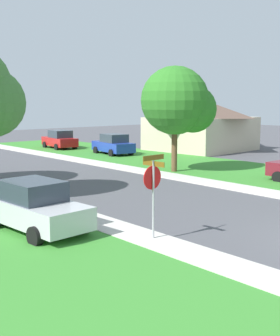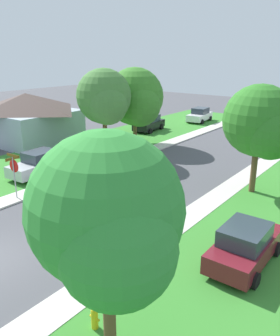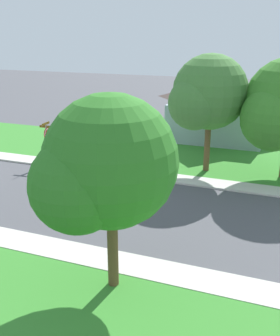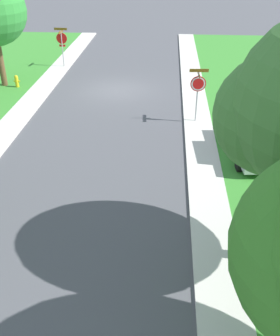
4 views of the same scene
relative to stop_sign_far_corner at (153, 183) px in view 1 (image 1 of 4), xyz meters
The scene contains 9 objects.
sidewalk_east 12.04m from the stop_sign_far_corner, 38.77° to the left, with size 1.40×56.00×0.10m, color beige.
lawn_east 15.94m from the stop_sign_far_corner, 28.06° to the left, with size 8.00×56.00×0.08m, color #38842D.
sidewalk_west 7.67m from the stop_sign_far_corner, 90.97° to the left, with size 1.40×56.00×0.10m, color beige.
stop_sign_far_corner is the anchor object (origin of this frame).
car_red_kerbside_mid 29.33m from the stop_sign_far_corner, 64.49° to the left, with size 2.41×4.48×1.76m.
car_blue_behind_trees 23.64m from the stop_sign_far_corner, 55.23° to the left, with size 2.50×4.52×1.76m.
car_silver_driveway_right 4.23m from the stop_sign_far_corner, 124.50° to the left, with size 2.27×4.42×1.76m.
tree_corner_large 14.47m from the stop_sign_far_corner, 40.70° to the left, with size 4.52×4.20×6.58m.
house_right_setback 27.78m from the stop_sign_far_corner, 38.14° to the left, with size 9.57×8.46×4.60m.
Camera 1 is at (-14.15, -5.80, 4.43)m, focal length 48.68 mm.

